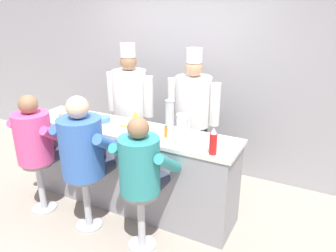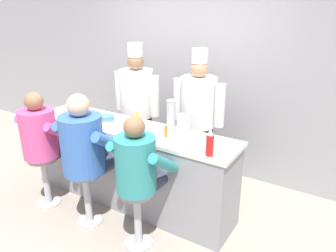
{
  "view_description": "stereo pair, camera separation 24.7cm",
  "coord_description": "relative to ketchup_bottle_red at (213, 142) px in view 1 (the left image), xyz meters",
  "views": [
    {
      "loc": [
        1.94,
        -2.52,
        2.29
      ],
      "look_at": [
        0.51,
        0.25,
        1.1
      ],
      "focal_mm": 35.0,
      "sensor_mm": 36.0,
      "label": 1
    },
    {
      "loc": [
        2.16,
        -2.39,
        2.29
      ],
      "look_at": [
        0.51,
        0.25,
        1.1
      ],
      "focal_mm": 35.0,
      "sensor_mm": 36.0,
      "label": 2
    }
  ],
  "objects": [
    {
      "name": "cereal_bowl",
      "position": [
        -1.43,
        0.23,
        -0.09
      ],
      "size": [
        0.16,
        0.16,
        0.06
      ],
      "color": "#4C7FB7",
      "rests_on": "diner_counter"
    },
    {
      "name": "cook_in_whites_far",
      "position": [
        -0.63,
        1.01,
        -0.12
      ],
      "size": [
        0.69,
        0.45,
        1.78
      ],
      "color": "#232328",
      "rests_on": "ground_plane"
    },
    {
      "name": "diner_seated_pink",
      "position": [
        -1.91,
        -0.33,
        -0.24
      ],
      "size": [
        0.59,
        0.59,
        1.39
      ],
      "color": "#B2B5BA",
      "rests_on": "ground_plane"
    },
    {
      "name": "diner_seated_blue",
      "position": [
        -1.24,
        -0.33,
        -0.21
      ],
      "size": [
        0.65,
        0.64,
        1.46
      ],
      "color": "#B2B5BA",
      "rests_on": "ground_plane"
    },
    {
      "name": "water_pitcher_clear",
      "position": [
        -0.44,
        0.29,
        -0.01
      ],
      "size": [
        0.14,
        0.12,
        0.23
      ],
      "color": "silver",
      "rests_on": "diner_counter"
    },
    {
      "name": "cook_in_whites_near",
      "position": [
        -1.5,
        0.9,
        -0.11
      ],
      "size": [
        0.7,
        0.45,
        1.8
      ],
      "color": "#232328",
      "rests_on": "ground_plane"
    },
    {
      "name": "mustard_bottle_yellow",
      "position": [
        -0.93,
        0.16,
        -0.02
      ],
      "size": [
        0.06,
        0.06,
        0.22
      ],
      "color": "yellow",
      "rests_on": "diner_counter"
    },
    {
      "name": "diner_counter",
      "position": [
        -1.06,
        0.2,
        -0.61
      ],
      "size": [
        2.52,
        0.56,
        0.98
      ],
      "color": "gray",
      "rests_on": "ground_plane"
    },
    {
      "name": "wall_back",
      "position": [
        -1.06,
        1.53,
        0.25
      ],
      "size": [
        10.0,
        0.06,
        2.7
      ],
      "color": "#99999E",
      "rests_on": "ground_plane"
    },
    {
      "name": "ground_plane",
      "position": [
        -1.06,
        -0.08,
        -1.1
      ],
      "size": [
        20.0,
        20.0,
        0.0
      ],
      "primitive_type": "plane",
      "color": "#9E9384"
    },
    {
      "name": "breakfast_plate",
      "position": [
        -1.1,
        0.18,
        -0.11
      ],
      "size": [
        0.25,
        0.25,
        0.05
      ],
      "color": "white",
      "rests_on": "diner_counter"
    },
    {
      "name": "coffee_mug_tan",
      "position": [
        -1.87,
        0.05,
        -0.07
      ],
      "size": [
        0.13,
        0.08,
        0.1
      ],
      "color": "beige",
      "rests_on": "diner_counter"
    },
    {
      "name": "cup_stack_steel",
      "position": [
        -0.6,
        0.32,
        0.05
      ],
      "size": [
        0.1,
        0.1,
        0.35
      ],
      "color": "#B7BABF",
      "rests_on": "diner_counter"
    },
    {
      "name": "hot_sauce_bottle_orange",
      "position": [
        -0.56,
        0.15,
        -0.06
      ],
      "size": [
        0.03,
        0.03,
        0.13
      ],
      "color": "orange",
      "rests_on": "diner_counter"
    },
    {
      "name": "ketchup_bottle_red",
      "position": [
        0.0,
        0.0,
        0.0
      ],
      "size": [
        0.07,
        0.07,
        0.26
      ],
      "color": "red",
      "rests_on": "diner_counter"
    },
    {
      "name": "diner_seated_teal",
      "position": [
        -0.56,
        -0.33,
        -0.25
      ],
      "size": [
        0.57,
        0.57,
        1.36
      ],
      "color": "#B2B5BA",
      "rests_on": "ground_plane"
    }
  ]
}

